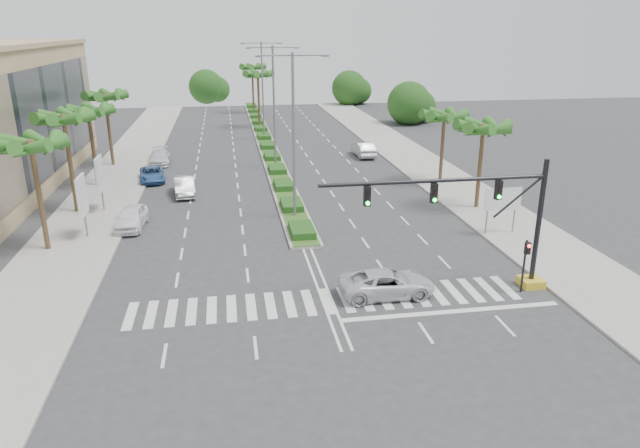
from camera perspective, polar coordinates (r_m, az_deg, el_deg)
The scene contains 27 objects.
ground at distance 30.25m, azimuth 0.75°, elevation -7.72°, with size 160.00×160.00×0.00m, color #333335.
footpath_right at distance 52.47m, azimuth 13.37°, elevation 3.59°, with size 6.00×120.00×0.15m, color gray.
footpath_left at distance 49.60m, azimuth -21.14°, elevation 1.91°, with size 6.00×120.00×0.15m, color gray.
median at distance 72.99m, azimuth -5.54°, elevation 8.33°, with size 2.20×75.00×0.20m, color gray.
median_grass at distance 72.97m, azimuth -5.55°, elevation 8.42°, with size 1.80×75.00×0.04m, color #3A5C1F.
signal_gantry at distance 31.74m, azimuth 17.48°, elevation -0.54°, with size 12.60×1.20×7.20m.
pedestrian_signal at distance 32.28m, azimuth 19.87°, elevation -3.17°, with size 0.28×0.36×3.00m.
direction_sign at distance 40.68m, azimuth 17.76°, elevation 2.20°, with size 2.70×0.11×3.40m.
billboard_near at distance 41.18m, azimuth -22.71°, elevation 2.55°, with size 0.18×2.10×4.35m.
billboard_far at distance 46.84m, azimuth -21.17°, elevation 4.62°, with size 0.18×2.10×4.35m.
palm_left_near at distance 39.01m, azimuth -26.89°, elevation 6.77°, with size 4.57×4.68×7.55m.
palm_left_mid at distance 46.54m, azimuth -24.21°, elevation 9.34°, with size 4.57×4.68×7.95m.
palm_left_far at distance 54.32m, azimuth -22.13°, elevation 10.17°, with size 4.57×4.68×7.35m.
palm_left_end at distance 62.05m, azimuth -20.67°, elevation 11.66°, with size 4.57×4.68×7.75m.
palm_right_near at distance 45.54m, azimuth 16.01°, elevation 8.97°, with size 4.57×4.68×7.05m.
palm_right_far at distance 52.83m, azimuth 12.32°, elevation 10.26°, with size 4.57×4.68×6.75m.
palm_median_a at distance 81.96m, azimuth -6.23°, elevation 14.47°, with size 4.57×4.68×8.05m.
palm_median_b at distance 96.90m, azimuth -6.80°, elevation 15.16°, with size 4.57×4.68×8.05m.
streetlight_near at distance 41.42m, azimuth -2.67°, elevation 9.58°, with size 5.10×0.25×12.00m.
streetlight_mid at distance 57.18m, azimuth -4.64°, elevation 12.18°, with size 5.10×0.25×12.00m.
streetlight_far at distance 73.04m, azimuth -5.77°, elevation 13.65°, with size 5.10×0.25×12.00m.
car_parked_a at distance 42.82m, azimuth -18.36°, elevation 0.62°, with size 1.85×4.59×1.56m, color white.
car_parked_b at distance 50.17m, azimuth -13.41°, elevation 3.70°, with size 1.63×4.66×1.54m, color #9E9FA2.
car_parked_c at distance 55.51m, azimuth -16.45°, elevation 4.78°, with size 2.17×4.70×1.31m, color #32609B.
car_parked_d at distance 62.51m, azimuth -15.74°, elevation 6.46°, with size 2.02×4.97×1.44m, color silver.
car_crossing at distance 30.78m, azimuth 6.72°, elevation -5.90°, with size 2.36×5.13×1.42m, color silver.
car_right at distance 63.88m, azimuth 4.36°, elevation 7.48°, with size 1.75×5.01×1.65m, color #AAABAF.
Camera 1 is at (-4.81, -26.56, 13.66)m, focal length 32.00 mm.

